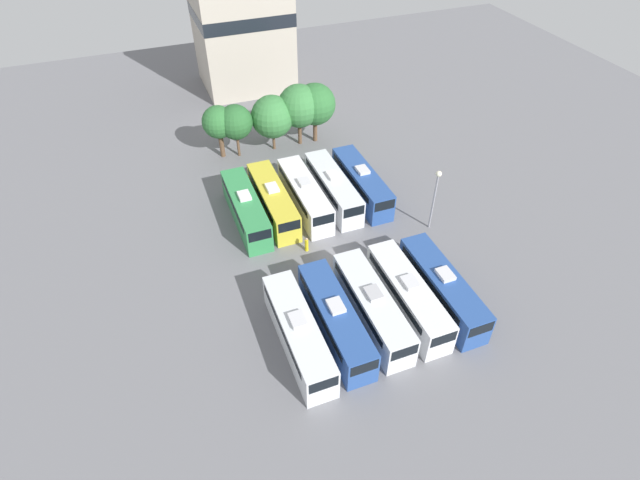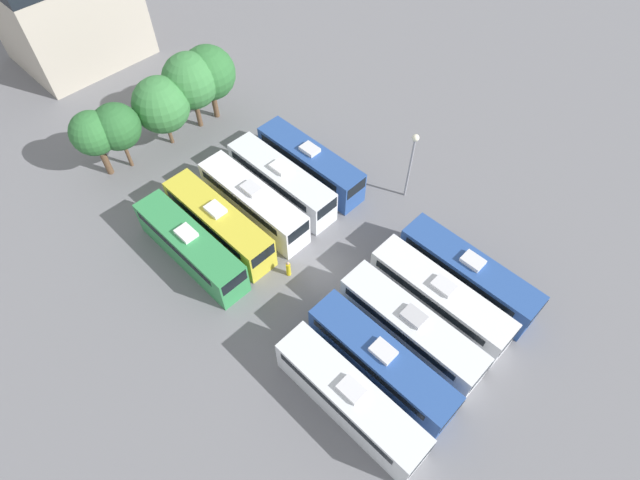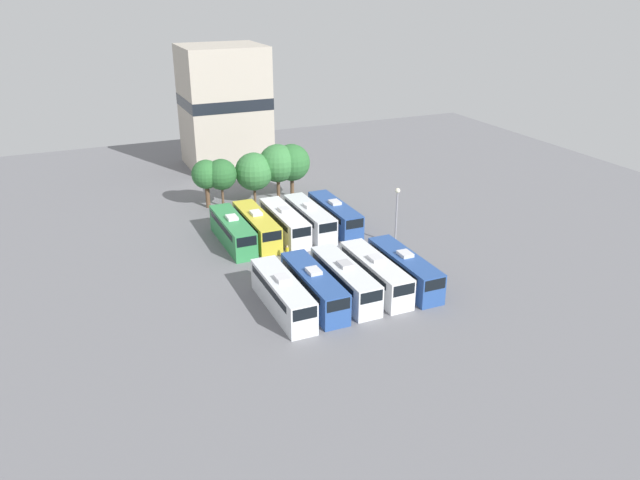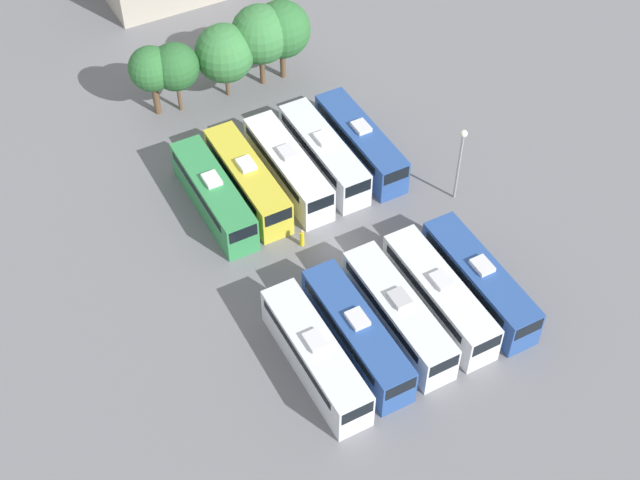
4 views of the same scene
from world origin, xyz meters
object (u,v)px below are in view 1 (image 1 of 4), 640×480
(bus_1, at_px, (335,318))
(bus_2, at_px, (372,306))
(tree_1, at_px, (235,122))
(tree_2, at_px, (272,117))
(bus_7, at_px, (305,194))
(bus_6, at_px, (273,200))
(bus_9, at_px, (362,182))
(worker_person, at_px, (307,245))
(tree_3, at_px, (299,106))
(bus_5, at_px, (246,208))
(tree_0, at_px, (218,122))
(bus_8, at_px, (333,187))
(bus_0, at_px, (298,332))
(light_pole, at_px, (436,190))
(tree_4, at_px, (315,104))
(depot_building, at_px, (241,19))
(bus_3, at_px, (408,295))
(bus_4, at_px, (442,287))

(bus_1, relative_size, bus_2, 1.00)
(tree_1, bearing_deg, tree_2, -0.54)
(bus_7, bearing_deg, tree_1, 107.58)
(bus_6, relative_size, bus_9, 1.00)
(bus_2, bearing_deg, tree_2, 89.07)
(worker_person, distance_m, tree_3, 21.18)
(bus_5, xyz_separation_m, bus_6, (3.07, 0.31, 0.00))
(bus_7, xyz_separation_m, tree_3, (4.02, 13.08, 3.49))
(tree_0, bearing_deg, tree_1, -16.52)
(bus_6, xyz_separation_m, bus_8, (6.84, -0.16, 0.00))
(bus_0, height_order, bus_5, same)
(bus_9, distance_m, worker_person, 11.14)
(bus_5, relative_size, light_pole, 1.61)
(bus_9, relative_size, tree_2, 1.58)
(tree_2, height_order, tree_4, tree_4)
(bus_2, xyz_separation_m, light_pole, (11.07, 9.07, 3.06))
(bus_5, relative_size, worker_person, 6.89)
(tree_4, height_order, depot_building, depot_building)
(tree_3, bearing_deg, bus_1, -103.87)
(tree_3, distance_m, tree_4, 2.10)
(bus_5, height_order, bus_7, same)
(bus_5, relative_size, tree_2, 1.58)
(bus_5, bearing_deg, bus_2, -68.86)
(bus_0, xyz_separation_m, bus_3, (10.15, 0.39, 0.00))
(worker_person, height_order, light_pole, light_pole)
(bus_7, xyz_separation_m, tree_2, (0.47, 13.00, 2.73))
(bus_3, xyz_separation_m, tree_3, (0.62, 30.00, 3.49))
(bus_5, bearing_deg, tree_3, 51.11)
(bus_2, relative_size, depot_building, 0.58)
(bus_3, distance_m, bus_7, 17.26)
(bus_5, distance_m, light_pole, 19.51)
(bus_3, xyz_separation_m, bus_4, (3.27, -0.24, 0.00))
(bus_3, relative_size, tree_3, 1.42)
(bus_1, xyz_separation_m, tree_1, (-0.71, 30.12, 2.87))
(bus_2, bearing_deg, tree_0, 101.20)
(bus_7, relative_size, tree_4, 1.45)
(bus_2, distance_m, bus_7, 16.92)
(bus_0, height_order, depot_building, depot_building)
(bus_0, bearing_deg, bus_1, 4.08)
(bus_7, height_order, tree_4, tree_4)
(bus_5, xyz_separation_m, tree_2, (7.02, 13.03, 2.73))
(tree_0, bearing_deg, bus_9, -46.96)
(light_pole, xyz_separation_m, tree_1, (-15.18, 20.90, -0.19))
(bus_1, distance_m, tree_3, 31.25)
(bus_0, height_order, tree_2, tree_2)
(bus_6, bearing_deg, bus_7, -4.58)
(bus_1, distance_m, bus_6, 17.36)
(bus_3, bearing_deg, tree_2, 95.59)
(bus_9, bearing_deg, bus_4, -90.21)
(bus_8, bearing_deg, bus_0, -120.10)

